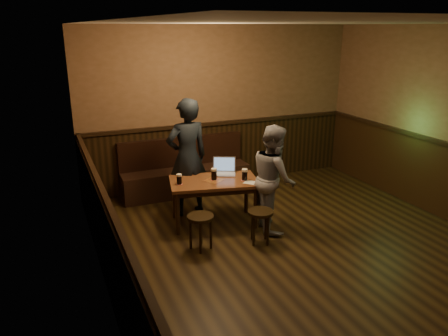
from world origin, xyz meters
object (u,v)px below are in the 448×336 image
pint_left (179,179)px  pint_mid (214,174)px  laptop (224,170)px  person_suit (187,158)px  bench (185,175)px  pub_table (214,186)px  stool_left (200,222)px  pint_right (245,175)px  stool_right (260,217)px  person_grey (274,178)px

pint_left → pint_mid: (0.51, -0.01, 0.01)m
laptop → person_suit: (-0.48, 0.28, 0.17)m
bench → pint_left: (-0.50, -1.32, 0.43)m
pub_table → stool_left: size_ratio=2.93×
pint_right → stool_right: bearing=-96.1°
person_suit → person_grey: bearing=128.0°
pint_right → person_suit: person_suit is taller
pint_right → person_suit: size_ratio=0.10×
stool_right → person_grey: (0.38, 0.35, 0.38)m
stool_right → pint_right: (0.07, 0.63, 0.38)m
pub_table → pint_right: bearing=-11.4°
pint_left → laptop: bearing=13.8°
person_suit → stool_left: bearing=72.7°
pint_mid → stool_right: bearing=-68.5°
bench → person_suit: size_ratio=1.23×
person_suit → bench: bearing=-111.5°
pub_table → laptop: bearing=53.2°
bench → pint_mid: bench is taller
pint_mid → pint_left: bearing=178.4°
bench → pub_table: bench is taller
bench → pint_right: bench is taller
stool_left → person_suit: (0.22, 1.16, 0.52)m
laptop → person_grey: (0.46, -0.68, 0.02)m
laptop → person_grey: person_grey is taller
pint_right → pub_table: bearing=156.1°
pub_table → stool_right: 0.90m
pub_table → person_suit: 0.63m
bench → pint_left: 1.48m
person_grey → laptop: bearing=49.0°
stool_right → pint_left: bearing=134.9°
stool_right → pint_mid: pint_mid is taller
stool_left → pint_left: size_ratio=3.10×
stool_right → pint_mid: (-0.33, 0.83, 0.38)m
person_suit → person_grey: (0.94, -0.96, -0.14)m
laptop → person_grey: bearing=-29.5°
stool_right → pint_right: bearing=83.9°
stool_right → pint_mid: size_ratio=2.68×
pint_right → person_suit: bearing=133.1°
stool_right → bench: bearing=98.8°
pint_left → stool_right: bearing=-45.1°
person_grey → pint_mid: bearing=70.4°
bench → laptop: (0.25, -1.13, 0.42)m
stool_right → person_suit: size_ratio=0.26×
pint_mid → bench: bearing=90.4°
stool_right → pint_right: pint_right is taller
pint_right → person_grey: 0.42m
person_grey → bench: bearing=36.1°
bench → pub_table: size_ratio=1.61×
stool_right → laptop: (-0.09, 1.03, 0.36)m
pint_left → pub_table: bearing=-3.4°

